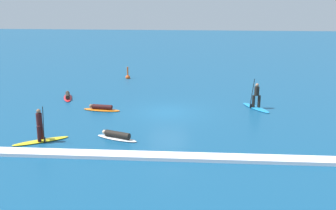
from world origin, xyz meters
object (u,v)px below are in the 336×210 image
(surfer_on_blue_board, at_px, (256,102))
(surfer_on_orange_board, at_px, (101,108))
(marker_buoy, at_px, (128,76))
(surfer_on_red_board, at_px, (68,96))
(surfer_on_white_board, at_px, (117,136))
(surfer_on_yellow_board, at_px, (40,133))

(surfer_on_blue_board, bearing_deg, surfer_on_orange_board, 68.22)
(surfer_on_blue_board, distance_m, marker_buoy, 14.31)
(surfer_on_red_board, bearing_deg, surfer_on_orange_board, -150.90)
(surfer_on_red_board, distance_m, surfer_on_white_board, 10.43)
(surfer_on_yellow_board, bearing_deg, surfer_on_blue_board, -1.39)
(surfer_on_blue_board, distance_m, surfer_on_yellow_board, 14.71)
(surfer_on_orange_board, distance_m, marker_buoy, 10.93)
(surfer_on_orange_board, bearing_deg, marker_buoy, -81.87)
(marker_buoy, bearing_deg, surfer_on_red_board, -113.20)
(surfer_on_orange_board, distance_m, surfer_on_blue_board, 10.69)
(surfer_on_white_board, bearing_deg, surfer_on_orange_board, -47.01)
(surfer_on_yellow_board, xyz_separation_m, marker_buoy, (1.87, 17.37, -0.28))
(surfer_on_yellow_board, relative_size, marker_buoy, 2.38)
(surfer_on_orange_board, distance_m, surfer_on_white_board, 6.09)
(surfer_on_blue_board, bearing_deg, surfer_on_yellow_board, 92.96)
(surfer_on_red_board, bearing_deg, marker_buoy, -40.46)
(surfer_on_orange_board, xyz_separation_m, marker_buoy, (-0.01, 10.93, 0.05))
(surfer_on_white_board, xyz_separation_m, marker_buoy, (-2.16, 16.63, 0.02))
(surfer_on_white_board, height_order, marker_buoy, marker_buoy)
(surfer_on_red_board, xyz_separation_m, surfer_on_yellow_board, (1.45, -9.62, 0.33))
(surfer_on_orange_board, xyz_separation_m, surfer_on_yellow_board, (-1.88, -6.44, 0.33))
(surfer_on_yellow_board, height_order, marker_buoy, surfer_on_yellow_board)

